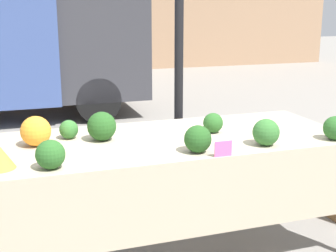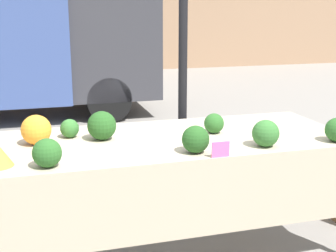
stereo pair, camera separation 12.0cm
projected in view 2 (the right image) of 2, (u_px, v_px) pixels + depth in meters
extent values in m
plane|color=gray|center=(168.00, 250.00, 3.23)|extent=(40.00, 40.00, 0.00)
cylinder|color=black|center=(183.00, 42.00, 3.62)|extent=(0.07, 0.07, 2.74)
cube|color=#333338|center=(108.00, 43.00, 7.32)|extent=(1.31, 1.71, 1.56)
cylinder|color=black|center=(109.00, 99.00, 6.78)|extent=(0.66, 0.22, 0.66)
cylinder|color=black|center=(95.00, 84.00, 8.16)|extent=(0.66, 0.22, 0.66)
cube|color=tan|center=(168.00, 140.00, 3.04)|extent=(2.35, 0.96, 0.03)
cube|color=tan|center=(191.00, 202.00, 2.65)|extent=(2.35, 0.01, 0.44)
cylinder|color=black|center=(284.00, 163.00, 3.83)|extent=(0.05, 0.05, 0.77)
sphere|color=orange|center=(36.00, 130.00, 2.87)|extent=(0.19, 0.19, 0.19)
sphere|color=#336B2D|center=(70.00, 128.00, 3.03)|extent=(0.12, 0.12, 0.12)
sphere|color=#23511E|center=(102.00, 126.00, 2.97)|extent=(0.19, 0.19, 0.19)
sphere|color=#23511E|center=(196.00, 139.00, 2.71)|extent=(0.16, 0.16, 0.16)
sphere|color=#285B23|center=(214.00, 123.00, 3.13)|extent=(0.13, 0.13, 0.13)
sphere|color=#285B23|center=(47.00, 153.00, 2.46)|extent=(0.16, 0.16, 0.16)
sphere|color=#336B2D|center=(266.00, 133.00, 2.83)|extent=(0.17, 0.17, 0.17)
cube|color=#F45B9E|center=(221.00, 149.00, 2.63)|extent=(0.11, 0.01, 0.09)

